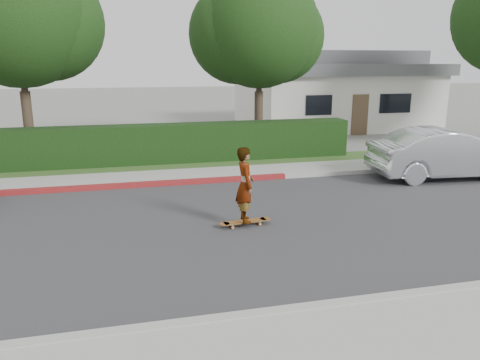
# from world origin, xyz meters

# --- Properties ---
(ground) EXTENTS (120.00, 120.00, 0.00)m
(ground) POSITION_xyz_m (0.00, 0.00, 0.00)
(ground) COLOR slate
(ground) RESTS_ON ground
(road) EXTENTS (60.00, 8.00, 0.01)m
(road) POSITION_xyz_m (0.00, 0.00, 0.01)
(road) COLOR #2D2D30
(road) RESTS_ON ground
(curb_near) EXTENTS (60.00, 0.20, 0.15)m
(curb_near) POSITION_xyz_m (0.00, -4.10, 0.07)
(curb_near) COLOR #9E9E99
(curb_near) RESTS_ON ground
(sidewalk_near) EXTENTS (60.00, 1.60, 0.12)m
(sidewalk_near) POSITION_xyz_m (0.00, -5.00, 0.06)
(sidewalk_near) COLOR gray
(sidewalk_near) RESTS_ON ground
(curb_far) EXTENTS (60.00, 0.20, 0.15)m
(curb_far) POSITION_xyz_m (0.00, 4.10, 0.07)
(curb_far) COLOR #9E9E99
(curb_far) RESTS_ON ground
(curb_red_section) EXTENTS (12.00, 0.21, 0.15)m
(curb_red_section) POSITION_xyz_m (-5.00, 4.10, 0.08)
(curb_red_section) COLOR maroon
(curb_red_section) RESTS_ON ground
(sidewalk_far) EXTENTS (60.00, 1.60, 0.12)m
(sidewalk_far) POSITION_xyz_m (0.00, 5.00, 0.06)
(sidewalk_far) COLOR gray
(sidewalk_far) RESTS_ON ground
(planting_strip) EXTENTS (60.00, 1.60, 0.10)m
(planting_strip) POSITION_xyz_m (0.00, 6.60, 0.05)
(planting_strip) COLOR #2D4C1E
(planting_strip) RESTS_ON ground
(hedge) EXTENTS (15.00, 1.00, 1.50)m
(hedge) POSITION_xyz_m (-3.00, 7.20, 0.75)
(hedge) COLOR black
(hedge) RESTS_ON ground
(tree_left) EXTENTS (5.99, 5.21, 8.00)m
(tree_left) POSITION_xyz_m (-7.51, 8.69, 5.26)
(tree_left) COLOR #33261C
(tree_left) RESTS_ON ground
(tree_center) EXTENTS (5.66, 4.84, 7.44)m
(tree_center) POSITION_xyz_m (1.49, 9.19, 4.90)
(tree_center) COLOR #33261C
(tree_center) RESTS_ON ground
(house) EXTENTS (10.60, 8.60, 4.30)m
(house) POSITION_xyz_m (8.00, 16.00, 2.10)
(house) COLOR beige
(house) RESTS_ON ground
(skateboard) EXTENTS (1.29, 0.39, 0.12)m
(skateboard) POSITION_xyz_m (-1.39, -0.05, 0.11)
(skateboard) COLOR #C57236
(skateboard) RESTS_ON ground
(skateboarder) EXTENTS (0.44, 0.66, 1.76)m
(skateboarder) POSITION_xyz_m (-1.39, -0.05, 1.01)
(skateboarder) COLOR white
(skateboarder) RESTS_ON skateboard
(car_silver) EXTENTS (5.13, 2.18, 1.64)m
(car_silver) POSITION_xyz_m (6.19, 2.88, 0.82)
(car_silver) COLOR silver
(car_silver) RESTS_ON ground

